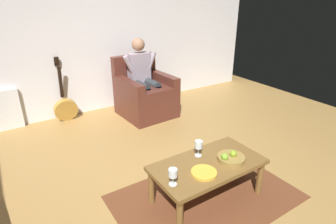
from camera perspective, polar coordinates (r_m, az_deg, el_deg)
The scene contains 11 objects.
ground_plane at distance 3.03m, azimuth 5.00°, elevation -15.86°, with size 7.25×7.25×0.00m, color #A57C42.
wall_back at distance 4.84m, azimuth -15.02°, elevation 15.54°, with size 6.44×0.06×2.65m, color white.
rug at distance 2.97m, azimuth 7.83°, elevation -16.96°, with size 1.80×1.18×0.01m, color brown.
armchair at distance 4.66m, azimuth -4.79°, elevation 3.46°, with size 0.85×0.90×0.97m.
person_seated at distance 4.58m, azimuth -5.16°, elevation 7.70°, with size 0.62×0.58×1.27m.
coffee_table at distance 2.76m, azimuth 8.22°, elevation -11.38°, with size 1.10×0.59×0.41m.
guitar at distance 4.75m, azimuth -20.44°, elevation 0.92°, with size 0.37×0.25×1.03m.
wine_glass_near at distance 2.77m, azimuth 6.32°, elevation -6.87°, with size 0.08×0.08×0.17m.
wine_glass_far at distance 2.37m, azimuth 1.02°, elevation -12.68°, with size 0.08×0.08×0.16m.
fruit_bowl at distance 2.78m, azimuth 12.84°, elevation -9.24°, with size 0.27×0.27×0.11m.
decorative_dish at distance 2.57m, azimuth 7.44°, elevation -12.31°, with size 0.24×0.24×0.02m, color gold.
Camera 1 is at (1.47, 1.84, 1.91)m, focal length 29.48 mm.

